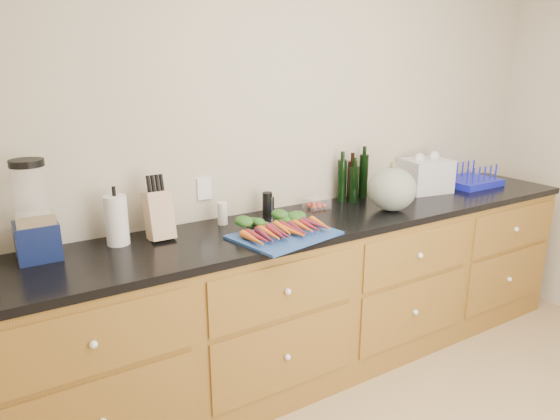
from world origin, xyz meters
TOP-DOWN VIEW (x-y plane):
  - wall_back at (0.00, 1.62)m, footprint 4.10×0.05m
  - cabinets at (0.00, 1.30)m, footprint 3.60×0.64m
  - countertop at (0.00, 1.30)m, footprint 3.64×0.62m
  - cutting_board at (-0.37, 1.14)m, footprint 0.55×0.46m
  - carrots at (-0.37, 1.17)m, footprint 0.43×0.29m
  - squash at (0.42, 1.20)m, footprint 0.29×0.29m
  - blender_appliance at (-1.46, 1.46)m, footprint 0.18×0.18m
  - paper_towel at (-1.11, 1.46)m, footprint 0.11×0.11m
  - knife_block at (-0.91, 1.44)m, footprint 0.12×0.12m
  - grinder_salt at (-0.55, 1.48)m, footprint 0.05×0.05m
  - grinder_pepper at (-0.27, 1.48)m, footprint 0.06×0.06m
  - canister_chrome at (-0.25, 1.48)m, footprint 0.05×0.05m
  - tomato_box at (0.07, 1.47)m, footprint 0.14×0.11m
  - bottles at (0.38, 1.51)m, footprint 0.23×0.12m
  - grocery_bag at (0.93, 1.42)m, footprint 0.34×0.29m
  - dish_rack at (1.35, 1.38)m, footprint 0.38×0.30m

SIDE VIEW (x-z plane):
  - cabinets at x=0.00m, z-range 0.00..0.90m
  - countertop at x=0.00m, z-range 0.90..0.94m
  - cutting_board at x=-0.37m, z-range 0.94..0.95m
  - tomato_box at x=0.07m, z-range 0.94..1.00m
  - carrots at x=-0.37m, z-range 0.95..1.00m
  - dish_rack at x=1.35m, z-range 0.90..1.05m
  - canister_chrome at x=-0.25m, z-range 0.94..1.06m
  - grinder_salt at x=-0.55m, z-range 0.94..1.06m
  - grinder_pepper at x=-0.27m, z-range 0.94..1.08m
  - grocery_bag at x=0.93m, z-range 0.94..1.16m
  - knife_block at x=-0.91m, z-range 0.94..1.18m
  - paper_towel at x=-1.11m, z-range 0.94..1.18m
  - bottles at x=0.38m, z-range 0.93..1.21m
  - squash at x=0.42m, z-range 0.94..1.20m
  - blender_appliance at x=-1.46m, z-range 0.91..1.36m
  - wall_back at x=0.00m, z-range 0.00..2.60m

